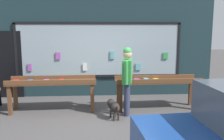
% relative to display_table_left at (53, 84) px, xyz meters
% --- Properties ---
extents(ground_plane, '(40.00, 40.00, 0.00)m').
position_rel_display_table_left_xyz_m(ground_plane, '(1.40, -0.85, -0.71)').
color(ground_plane, '#474444').
extents(shopfront_facade, '(7.05, 0.29, 3.68)m').
position_rel_display_table_left_xyz_m(shopfront_facade, '(1.35, 1.54, 1.09)').
color(shopfront_facade, '#192D33').
rests_on(shopfront_facade, ground_plane).
extents(display_table_left, '(2.31, 0.76, 0.90)m').
position_rel_display_table_left_xyz_m(display_table_left, '(0.00, 0.00, 0.00)').
color(display_table_left, brown).
rests_on(display_table_left, ground_plane).
extents(display_table_right, '(2.30, 0.70, 0.88)m').
position_rel_display_table_left_xyz_m(display_table_right, '(2.81, -0.00, -0.01)').
color(display_table_right, brown).
rests_on(display_table_right, ground_plane).
extents(person_browsing, '(0.31, 0.66, 1.72)m').
position_rel_display_table_left_xyz_m(person_browsing, '(1.92, -0.46, 0.30)').
color(person_browsing, '#2D334C').
rests_on(person_browsing, ground_plane).
extents(small_dog, '(0.34, 0.55, 0.45)m').
position_rel_display_table_left_xyz_m(small_dog, '(1.57, -0.71, -0.41)').
color(small_dog, black).
rests_on(small_dog, ground_plane).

